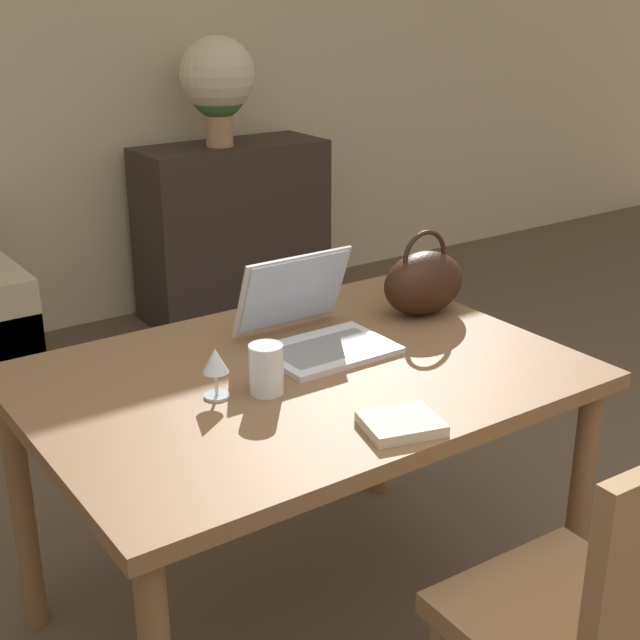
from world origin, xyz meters
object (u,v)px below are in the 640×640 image
(laptop, at_px, (311,322))
(wine_glass, at_px, (216,364))
(handbag, at_px, (424,282))
(flower_vase, at_px, (218,81))
(drinking_glass, at_px, (266,369))
(chair, at_px, (604,614))

(laptop, xyz_separation_m, wine_glass, (-0.36, -0.14, 0.02))
(handbag, bearing_deg, flower_vase, 76.57)
(laptop, relative_size, wine_glass, 2.72)
(drinking_glass, distance_m, flower_vase, 2.60)
(chair, height_order, handbag, handbag)
(handbag, bearing_deg, wine_glass, -168.71)
(wine_glass, relative_size, flower_vase, 0.23)
(chair, height_order, wine_glass, chair)
(chair, distance_m, wine_glass, 0.96)
(laptop, bearing_deg, flower_vase, 67.02)
(drinking_glass, bearing_deg, chair, -70.27)
(laptop, xyz_separation_m, handbag, (0.39, 0.01, 0.03))
(flower_vase, bearing_deg, handbag, -103.43)
(drinking_glass, xyz_separation_m, flower_vase, (1.15, 2.30, 0.39))
(handbag, xyz_separation_m, flower_vase, (0.50, 2.11, 0.35))
(laptop, bearing_deg, handbag, 1.35)
(laptop, bearing_deg, chair, -88.52)
(chair, xyz_separation_m, wine_glass, (-0.38, 0.82, 0.33))
(chair, relative_size, handbag, 3.56)
(flower_vase, bearing_deg, chair, -105.82)
(chair, bearing_deg, drinking_glass, 111.35)
(laptop, height_order, handbag, handbag)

